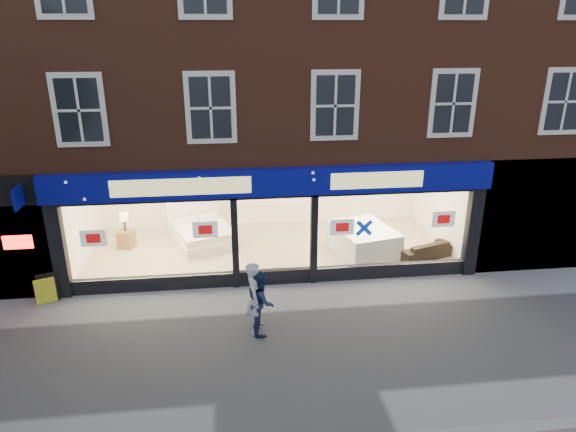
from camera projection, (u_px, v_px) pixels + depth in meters
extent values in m
plane|color=gray|center=(288.00, 349.00, 11.21)|extent=(120.00, 120.00, 0.00)
cube|color=tan|center=(269.00, 249.00, 16.07)|extent=(11.00, 4.50, 0.10)
cube|color=brown|center=(261.00, 24.00, 15.38)|extent=(19.00, 8.00, 6.70)
cube|color=#080C7F|center=(275.00, 182.00, 12.85)|extent=(11.40, 0.28, 0.70)
cube|color=black|center=(275.00, 276.00, 14.00)|extent=(11.00, 0.18, 0.40)
cube|color=black|center=(59.00, 250.00, 12.98)|extent=(0.35, 0.30, 2.60)
cube|color=black|center=(472.00, 230.00, 14.20)|extent=(0.35, 0.30, 2.60)
cube|color=white|center=(149.00, 241.00, 13.13)|extent=(4.20, 0.02, 2.10)
cube|color=white|center=(395.00, 230.00, 13.85)|extent=(4.20, 0.02, 2.10)
cube|color=white|center=(274.00, 242.00, 13.83)|extent=(1.80, 0.02, 2.10)
cube|color=silver|center=(263.00, 189.00, 17.73)|extent=(11.00, 0.20, 2.60)
cube|color=#FFEAC6|center=(267.00, 170.00, 15.18)|extent=(11.00, 4.50, 0.12)
cube|color=#FF140C|center=(18.00, 242.00, 12.68)|extent=(0.70, 0.04, 0.35)
cube|color=black|center=(539.00, 214.00, 14.44)|extent=(4.00, 0.40, 3.30)
cube|color=white|center=(204.00, 239.00, 16.22)|extent=(2.22, 2.40, 0.34)
cube|color=white|center=(204.00, 231.00, 16.12)|extent=(2.13, 2.30, 0.24)
cube|color=white|center=(194.00, 217.00, 16.95)|extent=(1.69, 0.69, 1.17)
cube|color=white|center=(186.00, 220.00, 16.50)|extent=(0.70, 0.50, 0.12)
cube|color=white|center=(208.00, 217.00, 16.80)|extent=(0.70, 0.50, 0.12)
cube|color=brown|center=(126.00, 239.00, 16.00)|extent=(0.56, 0.56, 0.55)
cube|color=white|center=(363.00, 248.00, 15.71)|extent=(2.00, 2.31, 0.26)
cube|color=white|center=(363.00, 240.00, 15.62)|extent=(2.00, 2.31, 0.26)
cube|color=white|center=(364.00, 232.00, 15.53)|extent=(2.00, 2.31, 0.26)
imported|color=black|center=(425.00, 249.00, 15.34)|extent=(1.85, 1.20, 0.50)
cube|color=yellow|center=(47.00, 289.00, 12.94)|extent=(0.58, 0.47, 0.76)
imported|color=#B4B7BD|center=(255.00, 298.00, 11.59)|extent=(0.50, 0.68, 1.73)
imported|color=#172442|center=(261.00, 302.00, 11.63)|extent=(0.62, 0.77, 1.52)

